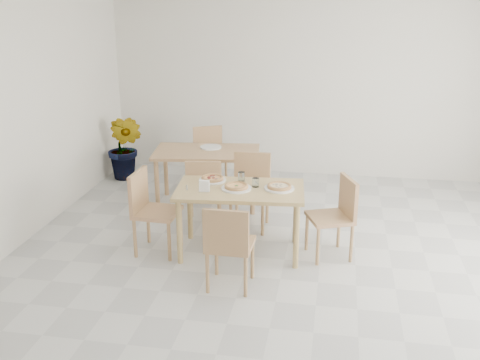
% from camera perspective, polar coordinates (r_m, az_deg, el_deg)
% --- Properties ---
extents(main_table, '(1.42, 0.88, 0.75)m').
position_cam_1_polar(main_table, '(6.01, 0.00, -1.69)').
color(main_table, tan).
rests_on(main_table, ground).
extents(chair_south, '(0.44, 0.44, 0.87)m').
position_cam_1_polar(chair_south, '(5.32, -1.18, -6.30)').
color(chair_south, tan).
rests_on(chair_south, ground).
extents(chair_north, '(0.45, 0.45, 0.90)m').
position_cam_1_polar(chair_north, '(6.77, 1.09, -0.51)').
color(chair_north, tan).
rests_on(chair_north, ground).
extents(chair_west, '(0.47, 0.47, 0.92)m').
position_cam_1_polar(chair_west, '(6.18, -9.18, -2.61)').
color(chair_west, tan).
rests_on(chair_west, ground).
extents(chair_east, '(0.56, 0.56, 0.88)m').
position_cam_1_polar(chair_east, '(6.09, 9.87, -3.19)').
color(chair_east, tan).
rests_on(chair_east, ground).
extents(plate_margherita, '(0.32, 0.32, 0.02)m').
position_cam_1_polar(plate_margherita, '(5.96, -0.37, -0.84)').
color(plate_margherita, white).
rests_on(plate_margherita, main_table).
extents(plate_mushroom, '(0.32, 0.32, 0.02)m').
position_cam_1_polar(plate_mushroom, '(5.97, 4.01, -0.84)').
color(plate_mushroom, white).
rests_on(plate_mushroom, main_table).
extents(plate_pepperoni, '(0.30, 0.30, 0.02)m').
position_cam_1_polar(plate_pepperoni, '(6.22, -2.82, -0.01)').
color(plate_pepperoni, white).
rests_on(plate_pepperoni, main_table).
extents(pizza_margherita, '(0.31, 0.31, 0.03)m').
position_cam_1_polar(pizza_margherita, '(5.95, -0.37, -0.64)').
color(pizza_margherita, tan).
rests_on(pizza_margherita, plate_margherita).
extents(pizza_mushroom, '(0.32, 0.32, 0.03)m').
position_cam_1_polar(pizza_mushroom, '(5.97, 4.01, -0.63)').
color(pizza_mushroom, tan).
rests_on(pizza_mushroom, plate_mushroom).
extents(pizza_pepperoni, '(0.32, 0.32, 0.03)m').
position_cam_1_polar(pizza_pepperoni, '(6.21, -2.82, 0.19)').
color(pizza_pepperoni, tan).
rests_on(pizza_pepperoni, plate_pepperoni).
extents(tumbler_a, '(0.08, 0.08, 0.10)m').
position_cam_1_polar(tumbler_a, '(6.20, 0.15, 0.36)').
color(tumbler_a, white).
rests_on(tumbler_a, main_table).
extents(tumbler_b, '(0.07, 0.07, 0.10)m').
position_cam_1_polar(tumbler_b, '(6.02, 1.59, -0.25)').
color(tumbler_b, white).
rests_on(tumbler_b, main_table).
extents(napkin_holder, '(0.12, 0.06, 0.13)m').
position_cam_1_polar(napkin_holder, '(5.86, -3.65, -0.69)').
color(napkin_holder, silver).
rests_on(napkin_holder, main_table).
extents(fork_a, '(0.06, 0.17, 0.01)m').
position_cam_1_polar(fork_a, '(6.02, -5.42, -0.79)').
color(fork_a, silver).
rests_on(fork_a, main_table).
extents(fork_b, '(0.06, 0.17, 0.01)m').
position_cam_1_polar(fork_b, '(6.20, 1.63, -0.12)').
color(fork_b, silver).
rests_on(fork_b, main_table).
extents(second_table, '(1.46, 0.95, 0.75)m').
position_cam_1_polar(second_table, '(7.42, -3.39, 2.31)').
color(second_table, tan).
rests_on(second_table, ground).
extents(chair_back_s, '(0.49, 0.49, 0.85)m').
position_cam_1_polar(chair_back_s, '(6.80, -3.68, -0.73)').
color(chair_back_s, tan).
rests_on(chair_back_s, ground).
extents(chair_back_n, '(0.57, 0.57, 0.87)m').
position_cam_1_polar(chair_back_n, '(8.21, -3.13, 2.82)').
color(chair_back_n, tan).
rests_on(chair_back_n, ground).
extents(plate_empty, '(0.29, 0.29, 0.02)m').
position_cam_1_polar(plate_empty, '(7.52, -2.98, 3.35)').
color(plate_empty, white).
rests_on(plate_empty, second_table).
extents(potted_plant, '(0.65, 0.58, 1.00)m').
position_cam_1_polar(potted_plant, '(8.64, -11.57, 3.26)').
color(potted_plant, '#2F691F').
rests_on(potted_plant, ground).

